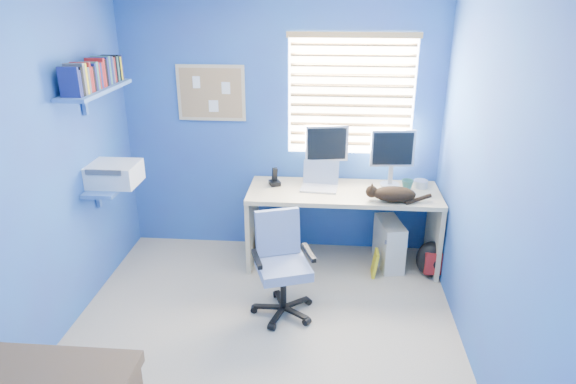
# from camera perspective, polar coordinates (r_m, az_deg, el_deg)

# --- Properties ---
(floor) EXTENTS (3.00, 3.20, 0.00)m
(floor) POSITION_cam_1_polar(r_m,az_deg,el_deg) (4.00, -3.05, -16.21)
(floor) COLOR #BAAE90
(floor) RESTS_ON ground
(wall_back) EXTENTS (3.00, 0.01, 2.50)m
(wall_back) POSITION_cam_1_polar(r_m,az_deg,el_deg) (4.90, -0.82, 7.42)
(wall_back) COLOR #34489F
(wall_back) RESTS_ON ground
(wall_front) EXTENTS (3.00, 0.01, 2.50)m
(wall_front) POSITION_cam_1_polar(r_m,az_deg,el_deg) (2.00, -10.16, -15.75)
(wall_front) COLOR #34489F
(wall_front) RESTS_ON ground
(wall_left) EXTENTS (0.01, 3.20, 2.50)m
(wall_left) POSITION_cam_1_polar(r_m,az_deg,el_deg) (3.89, -25.93, 1.35)
(wall_left) COLOR #34489F
(wall_left) RESTS_ON ground
(wall_right) EXTENTS (0.01, 3.20, 2.50)m
(wall_right) POSITION_cam_1_polar(r_m,az_deg,el_deg) (3.51, 21.60, -0.03)
(wall_right) COLOR #34489F
(wall_right) RESTS_ON ground
(desk) EXTENTS (1.74, 0.65, 0.74)m
(desk) POSITION_cam_1_polar(r_m,az_deg,el_deg) (4.85, 6.03, -3.91)
(desk) COLOR tan
(desk) RESTS_ON floor
(laptop) EXTENTS (0.35, 0.29, 0.22)m
(laptop) POSITION_cam_1_polar(r_m,az_deg,el_deg) (4.69, 3.51, 1.61)
(laptop) COLOR silver
(laptop) RESTS_ON desk
(monitor_left) EXTENTS (0.41, 0.19, 0.54)m
(monitor_left) POSITION_cam_1_polar(r_m,az_deg,el_deg) (4.87, 4.31, 4.32)
(monitor_left) COLOR silver
(monitor_left) RESTS_ON desk
(monitor_right) EXTENTS (0.41, 0.16, 0.54)m
(monitor_right) POSITION_cam_1_polar(r_m,az_deg,el_deg) (4.80, 11.46, 3.69)
(monitor_right) COLOR silver
(monitor_right) RESTS_ON desk
(phone) EXTENTS (0.13, 0.14, 0.17)m
(phone) POSITION_cam_1_polar(r_m,az_deg,el_deg) (4.79, -1.49, 1.74)
(phone) COLOR black
(phone) RESTS_ON desk
(mug) EXTENTS (0.10, 0.09, 0.10)m
(mug) POSITION_cam_1_polar(r_m,az_deg,el_deg) (4.80, 13.12, 0.75)
(mug) COLOR #316A5A
(mug) RESTS_ON desk
(cd_spindle) EXTENTS (0.13, 0.13, 0.07)m
(cd_spindle) POSITION_cam_1_polar(r_m,az_deg,el_deg) (4.90, 14.52, 0.88)
(cd_spindle) COLOR silver
(cd_spindle) RESTS_ON desk
(cat) EXTENTS (0.39, 0.23, 0.13)m
(cat) POSITION_cam_1_polar(r_m,az_deg,el_deg) (4.52, 11.73, -0.24)
(cat) COLOR black
(cat) RESTS_ON desk
(tower_pc) EXTENTS (0.27, 0.47, 0.45)m
(tower_pc) POSITION_cam_1_polar(r_m,az_deg,el_deg) (4.94, 11.16, -5.64)
(tower_pc) COLOR beige
(tower_pc) RESTS_ON floor
(drawer_boxes) EXTENTS (0.35, 0.28, 0.27)m
(drawer_boxes) POSITION_cam_1_polar(r_m,az_deg,el_deg) (4.97, -1.27, -6.21)
(drawer_boxes) COLOR tan
(drawer_boxes) RESTS_ON floor
(yellow_book) EXTENTS (0.03, 0.17, 0.24)m
(yellow_book) POSITION_cam_1_polar(r_m,az_deg,el_deg) (4.80, 9.63, -7.81)
(yellow_book) COLOR yellow
(yellow_book) RESTS_ON floor
(backpack) EXTENTS (0.31, 0.25, 0.34)m
(backpack) POSITION_cam_1_polar(r_m,az_deg,el_deg) (4.87, 15.73, -7.17)
(backpack) COLOR black
(backpack) RESTS_ON floor
(office_chair) EXTENTS (0.61, 0.61, 0.83)m
(office_chair) POSITION_cam_1_polar(r_m,az_deg,el_deg) (4.15, -0.66, -9.44)
(office_chair) COLOR black
(office_chair) RESTS_ON floor
(window_blinds) EXTENTS (1.15, 0.05, 1.10)m
(window_blinds) POSITION_cam_1_polar(r_m,az_deg,el_deg) (4.78, 7.03, 10.59)
(window_blinds) COLOR white
(window_blinds) RESTS_ON ground
(corkboard) EXTENTS (0.64, 0.02, 0.52)m
(corkboard) POSITION_cam_1_polar(r_m,az_deg,el_deg) (4.92, -8.55, 10.82)
(corkboard) COLOR tan
(corkboard) RESTS_ON ground
(wall_shelves) EXTENTS (0.42, 0.90, 1.05)m
(wall_shelves) POSITION_cam_1_polar(r_m,az_deg,el_deg) (4.40, -19.92, 6.95)
(wall_shelves) COLOR #3F6BB1
(wall_shelves) RESTS_ON ground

